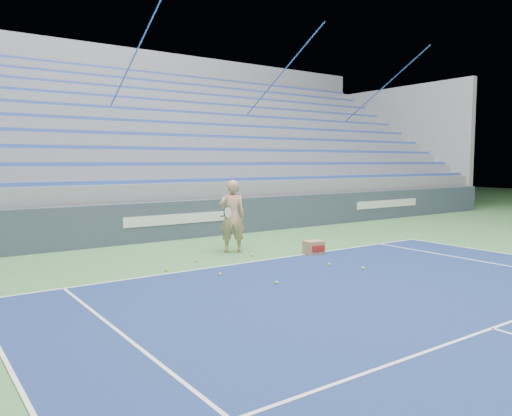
# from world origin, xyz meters

# --- Properties ---
(sponsor_barrier) EXTENTS (30.00, 0.32, 1.10)m
(sponsor_barrier) POSITION_xyz_m (0.00, 15.88, 0.55)
(sponsor_barrier) COLOR #364152
(sponsor_barrier) RESTS_ON ground
(bleachers) EXTENTS (31.00, 9.15, 7.30)m
(bleachers) POSITION_xyz_m (0.00, 21.60, 2.36)
(bleachers) COLOR gray
(bleachers) RESTS_ON ground
(tennis_player) EXTENTS (0.99, 0.95, 1.78)m
(tennis_player) POSITION_xyz_m (0.22, 13.19, 0.89)
(tennis_player) COLOR tan
(tennis_player) RESTS_ON ground
(ball_box) EXTENTS (0.48, 0.39, 0.33)m
(ball_box) POSITION_xyz_m (1.67, 11.81, 0.16)
(ball_box) COLOR #A67950
(ball_box) RESTS_ON ground
(tennis_ball_0) EXTENTS (0.07, 0.07, 0.07)m
(tennis_ball_0) POSITION_xyz_m (1.04, 10.61, 0.03)
(tennis_ball_0) COLOR #C7ED30
(tennis_ball_0) RESTS_ON ground
(tennis_ball_1) EXTENTS (0.07, 0.07, 0.07)m
(tennis_ball_1) POSITION_xyz_m (-1.07, 12.63, 0.03)
(tennis_ball_1) COLOR #C7ED30
(tennis_ball_1) RESTS_ON ground
(tennis_ball_2) EXTENTS (0.07, 0.07, 0.07)m
(tennis_ball_2) POSITION_xyz_m (-1.36, 11.16, 0.03)
(tennis_ball_2) COLOR #C7ED30
(tennis_ball_2) RESTS_ON ground
(tennis_ball_3) EXTENTS (0.07, 0.07, 0.07)m
(tennis_ball_3) POSITION_xyz_m (1.34, 9.92, 0.03)
(tennis_ball_3) COLOR #C7ED30
(tennis_ball_3) RESTS_ON ground
(tennis_ball_4) EXTENTS (0.07, 0.07, 0.07)m
(tennis_ball_4) POSITION_xyz_m (0.32, 12.47, 0.03)
(tennis_ball_4) COLOR #C7ED30
(tennis_ball_4) RESTS_ON ground
(tennis_ball_5) EXTENTS (0.07, 0.07, 0.07)m
(tennis_ball_5) POSITION_xyz_m (-0.87, 9.98, 0.03)
(tennis_ball_5) COLOR #C7ED30
(tennis_ball_5) RESTS_ON ground
(tennis_ball_6) EXTENTS (0.07, 0.07, 0.07)m
(tennis_ball_6) POSITION_xyz_m (-2.03, 12.15, 0.03)
(tennis_ball_6) COLOR #C7ED30
(tennis_ball_6) RESTS_ON ground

